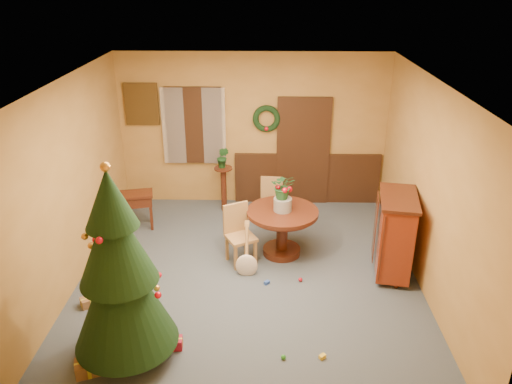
{
  "coord_description": "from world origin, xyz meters",
  "views": [
    {
      "loc": [
        0.24,
        -6.27,
        4.21
      ],
      "look_at": [
        0.1,
        0.4,
        1.23
      ],
      "focal_mm": 35.0,
      "sensor_mm": 36.0,
      "label": 1
    }
  ],
  "objects_px": {
    "chair_near": "(239,232)",
    "sideboard": "(395,233)",
    "dining_table": "(282,224)",
    "writing_desk": "(131,202)",
    "christmas_tree": "(119,272)"
  },
  "relations": [
    {
      "from": "sideboard",
      "to": "dining_table",
      "type": "bearing_deg",
      "value": 162.33
    },
    {
      "from": "chair_near",
      "to": "christmas_tree",
      "type": "xyz_separation_m",
      "value": [
        -1.2,
        -2.16,
        0.66
      ]
    },
    {
      "from": "dining_table",
      "to": "sideboard",
      "type": "xyz_separation_m",
      "value": [
        1.64,
        -0.52,
        0.14
      ]
    },
    {
      "from": "dining_table",
      "to": "chair_near",
      "type": "height_order",
      "value": "chair_near"
    },
    {
      "from": "chair_near",
      "to": "sideboard",
      "type": "height_order",
      "value": "sideboard"
    },
    {
      "from": "christmas_tree",
      "to": "sideboard",
      "type": "xyz_separation_m",
      "value": [
        3.51,
        1.85,
        -0.49
      ]
    },
    {
      "from": "writing_desk",
      "to": "sideboard",
      "type": "relative_size",
      "value": 0.65
    },
    {
      "from": "chair_near",
      "to": "christmas_tree",
      "type": "height_order",
      "value": "christmas_tree"
    },
    {
      "from": "christmas_tree",
      "to": "writing_desk",
      "type": "xyz_separation_m",
      "value": [
        -0.73,
        3.19,
        -0.66
      ]
    },
    {
      "from": "dining_table",
      "to": "chair_near",
      "type": "xyz_separation_m",
      "value": [
        -0.68,
        -0.21,
        -0.04
      ]
    },
    {
      "from": "chair_near",
      "to": "christmas_tree",
      "type": "distance_m",
      "value": 2.56
    },
    {
      "from": "dining_table",
      "to": "christmas_tree",
      "type": "bearing_deg",
      "value": -128.37
    },
    {
      "from": "writing_desk",
      "to": "sideboard",
      "type": "bearing_deg",
      "value": -17.5
    },
    {
      "from": "dining_table",
      "to": "writing_desk",
      "type": "relative_size",
      "value": 1.37
    },
    {
      "from": "writing_desk",
      "to": "chair_near",
      "type": "bearing_deg",
      "value": -28.02
    }
  ]
}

